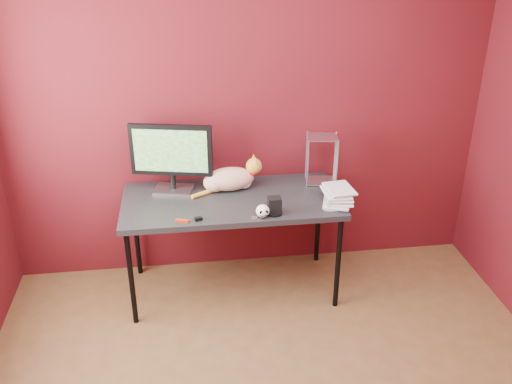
{
  "coord_description": "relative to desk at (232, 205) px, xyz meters",
  "views": [
    {
      "loc": [
        -0.44,
        -2.12,
        2.53
      ],
      "look_at": [
        -0.01,
        1.15,
        0.9
      ],
      "focal_mm": 40.0,
      "sensor_mm": 36.0,
      "label": 1
    }
  ],
  "objects": [
    {
      "name": "room",
      "position": [
        0.15,
        -1.37,
        0.75
      ],
      "size": [
        3.52,
        3.52,
        2.61
      ],
      "color": "brown",
      "rests_on": "ground"
    },
    {
      "name": "desk",
      "position": [
        0.0,
        0.0,
        0.0
      ],
      "size": [
        1.5,
        0.7,
        0.75
      ],
      "color": "black",
      "rests_on": "ground"
    },
    {
      "name": "monitor",
      "position": [
        -0.39,
        0.18,
        0.33
      ],
      "size": [
        0.56,
        0.24,
        0.49
      ],
      "rotation": [
        0.0,
        0.0,
        -0.22
      ],
      "color": "#B1B1B6",
      "rests_on": "desk"
    },
    {
      "name": "cat",
      "position": [
        0.0,
        0.14,
        0.14
      ],
      "size": [
        0.51,
        0.24,
        0.25
      ],
      "rotation": [
        0.0,
        0.0,
        0.09
      ],
      "color": "#C95C2A",
      "rests_on": "desk"
    },
    {
      "name": "skull_mug",
      "position": [
        0.17,
        -0.29,
        0.09
      ],
      "size": [
        0.09,
        0.09,
        0.09
      ],
      "rotation": [
        0.0,
        0.0,
        0.06
      ],
      "color": "white",
      "rests_on": "desk"
    },
    {
      "name": "speaker",
      "position": [
        0.26,
        -0.26,
        0.11
      ],
      "size": [
        0.1,
        0.1,
        0.12
      ],
      "rotation": [
        0.0,
        0.0,
        0.02
      ],
      "color": "black",
      "rests_on": "desk"
    },
    {
      "name": "book_stack",
      "position": [
        0.62,
        -0.14,
        0.63
      ],
      "size": [
        0.24,
        0.27,
        1.16
      ],
      "rotation": [
        0.0,
        0.0,
        -0.1
      ],
      "color": "beige",
      "rests_on": "desk"
    },
    {
      "name": "wire_rack",
      "position": [
        0.67,
        0.18,
        0.23
      ],
      "size": [
        0.23,
        0.2,
        0.36
      ],
      "rotation": [
        0.0,
        0.0,
        -0.16
      ],
      "color": "#B1B1B6",
      "rests_on": "desk"
    },
    {
      "name": "pocket_knife",
      "position": [
        -0.34,
        -0.29,
        0.06
      ],
      "size": [
        0.09,
        0.05,
        0.02
      ],
      "primitive_type": "cube",
      "rotation": [
        0.0,
        0.0,
        -0.27
      ],
      "color": "#AF210D",
      "rests_on": "desk"
    },
    {
      "name": "black_gadget",
      "position": [
        -0.24,
        -0.28,
        0.06
      ],
      "size": [
        0.05,
        0.04,
        0.02
      ],
      "primitive_type": "cube",
      "rotation": [
        0.0,
        0.0,
        0.3
      ],
      "color": "black",
      "rests_on": "desk"
    },
    {
      "name": "washer",
      "position": [
        0.12,
        -0.29,
        0.05
      ],
      "size": [
        0.04,
        0.04,
        0.0
      ],
      "primitive_type": "cylinder",
      "color": "#B1B1B6",
      "rests_on": "desk"
    }
  ]
}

